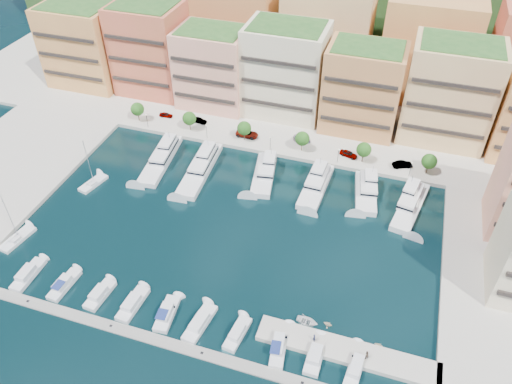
{
  "coord_description": "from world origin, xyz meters",
  "views": [
    {
      "loc": [
        29.85,
        -72.92,
        77.85
      ],
      "look_at": [
        3.63,
        7.9,
        6.0
      ],
      "focal_mm": 35.0,
      "sensor_mm": 36.0,
      "label": 1
    }
  ],
  "objects_px": {
    "tree_2": "(244,128)",
    "cruiser_6": "(237,334)",
    "yacht_5": "(366,190)",
    "tender_0": "(307,321)",
    "car_0": "(166,115)",
    "car_1": "(199,121)",
    "cruiser_7": "(279,346)",
    "cruiser_4": "(167,314)",
    "lamppost_4": "(411,167)",
    "yacht_3": "(265,172)",
    "lamppost_1": "(207,129)",
    "sailboat_2": "(93,184)",
    "tree_5": "(429,161)",
    "cruiser_3": "(133,304)",
    "cruiser_2": "(100,295)",
    "yacht_1": "(162,157)",
    "tender_1": "(328,324)",
    "person_1": "(366,355)",
    "cruiser_9": "(356,367)",
    "yacht_4": "(316,184)",
    "cruiser_5": "(200,323)",
    "tree_0": "(137,109)",
    "tree_3": "(302,139)",
    "car_5": "(402,164)",
    "car_2": "(247,134)",
    "cruiser_8": "(315,356)",
    "sailboat_0": "(18,239)",
    "tree_1": "(189,118)",
    "lamppost_3": "(338,153)",
    "yacht_2": "(201,166)",
    "cruiser_0": "(28,275)",
    "car_3": "(302,139)",
    "cruiser_1": "(64,285)",
    "car_4": "(349,154)",
    "tender_3": "(379,345)",
    "person_0": "(314,338)"
  },
  "relations": [
    {
      "from": "cruiser_3",
      "to": "sailboat_0",
      "type": "distance_m",
      "value": 33.25
    },
    {
      "from": "cruiser_1",
      "to": "cruiser_2",
      "type": "xyz_separation_m",
      "value": [
        8.01,
        0.03,
        -0.02
      ]
    },
    {
      "from": "cruiser_4",
      "to": "sailboat_2",
      "type": "relative_size",
      "value": 0.62
    },
    {
      "from": "tree_3",
      "to": "cruiser_6",
      "type": "distance_m",
      "value": 58.29
    },
    {
      "from": "yacht_4",
      "to": "sailboat_2",
      "type": "distance_m",
      "value": 54.76
    },
    {
      "from": "tree_5",
      "to": "cruiser_1",
      "type": "distance_m",
      "value": 87.72
    },
    {
      "from": "lamppost_4",
      "to": "tender_1",
      "type": "distance_m",
      "value": 49.81
    },
    {
      "from": "cruiser_2",
      "to": "tree_1",
      "type": "bearing_deg",
      "value": 96.31
    },
    {
      "from": "yacht_5",
      "to": "tender_0",
      "type": "distance_m",
      "value": 40.46
    },
    {
      "from": "sailboat_2",
      "to": "car_0",
      "type": "xyz_separation_m",
      "value": [
        4.01,
        32.75,
        1.34
      ]
    },
    {
      "from": "tree_1",
      "to": "car_0",
      "type": "bearing_deg",
      "value": 156.14
    },
    {
      "from": "lamppost_4",
      "to": "yacht_3",
      "type": "distance_m",
      "value": 35.88
    },
    {
      "from": "cruiser_6",
      "to": "cruiser_9",
      "type": "height_order",
      "value": "same"
    },
    {
      "from": "person_1",
      "to": "cruiser_9",
      "type": "bearing_deg",
      "value": 19.76
    },
    {
      "from": "cruiser_4",
      "to": "cruiser_5",
      "type": "relative_size",
      "value": 0.9
    },
    {
      "from": "yacht_1",
      "to": "tender_1",
      "type": "bearing_deg",
      "value": -35.39
    },
    {
      "from": "tender_0",
      "to": "lamppost_1",
      "type": "bearing_deg",
      "value": 43.4
    },
    {
      "from": "cruiser_7",
      "to": "cruiser_4",
      "type": "bearing_deg",
      "value": 179.97
    },
    {
      "from": "yacht_1",
      "to": "cruiser_1",
      "type": "relative_size",
      "value": 2.68
    },
    {
      "from": "tree_5",
      "to": "cruiser_0",
      "type": "bearing_deg",
      "value": -141.86
    },
    {
      "from": "tree_1",
      "to": "tree_5",
      "type": "height_order",
      "value": "same"
    },
    {
      "from": "lamppost_1",
      "to": "sailboat_2",
      "type": "distance_m",
      "value": 32.89
    },
    {
      "from": "tree_0",
      "to": "cruiser_9",
      "type": "relative_size",
      "value": 0.62
    },
    {
      "from": "tree_2",
      "to": "cruiser_4",
      "type": "xyz_separation_m",
      "value": [
        4.67,
        -58.11,
        -4.17
      ]
    },
    {
      "from": "lamppost_1",
      "to": "cruiser_4",
      "type": "xyz_separation_m",
      "value": [
        14.67,
        -55.81,
        -3.26
      ]
    },
    {
      "from": "cruiser_0",
      "to": "car_3",
      "type": "bearing_deg",
      "value": 56.59
    },
    {
      "from": "yacht_1",
      "to": "person_1",
      "type": "distance_m",
      "value": 72.33
    },
    {
      "from": "yacht_4",
      "to": "car_1",
      "type": "distance_m",
      "value": 41.49
    },
    {
      "from": "yacht_4",
      "to": "tree_1",
      "type": "bearing_deg",
      "value": 162.0
    },
    {
      "from": "car_5",
      "to": "car_2",
      "type": "bearing_deg",
      "value": 64.5
    },
    {
      "from": "sailboat_0",
      "to": "car_1",
      "type": "bearing_deg",
      "value": 70.09
    },
    {
      "from": "cruiser_8",
      "to": "tender_1",
      "type": "bearing_deg",
      "value": 83.79
    },
    {
      "from": "cruiser_1",
      "to": "cruiser_8",
      "type": "distance_m",
      "value": 50.5
    },
    {
      "from": "yacht_5",
      "to": "tender_3",
      "type": "xyz_separation_m",
      "value": [
        8.4,
        -41.13,
        -0.78
      ]
    },
    {
      "from": "tree_5",
      "to": "cruiser_3",
      "type": "xyz_separation_m",
      "value": [
        -50.45,
        -58.09,
        -4.2
      ]
    },
    {
      "from": "car_1",
      "to": "cruiser_8",
      "type": "bearing_deg",
      "value": -137.17
    },
    {
      "from": "car_0",
      "to": "car_1",
      "type": "bearing_deg",
      "value": -94.42
    },
    {
      "from": "tree_0",
      "to": "cruiser_7",
      "type": "xyz_separation_m",
      "value": [
        58.43,
        -58.12,
        -4.17
      ]
    },
    {
      "from": "lamppost_3",
      "to": "tender_1",
      "type": "bearing_deg",
      "value": -81.0
    },
    {
      "from": "sailboat_0",
      "to": "yacht_2",
      "type": "bearing_deg",
      "value": 51.43
    },
    {
      "from": "cruiser_8",
      "to": "sailboat_0",
      "type": "relative_size",
      "value": 0.59
    },
    {
      "from": "cruiser_5",
      "to": "person_0",
      "type": "relative_size",
      "value": 4.88
    },
    {
      "from": "lamppost_3",
      "to": "cruiser_5",
      "type": "xyz_separation_m",
      "value": [
        -14.68,
        -55.8,
        -3.28
      ]
    },
    {
      "from": "sailboat_2",
      "to": "car_4",
      "type": "bearing_deg",
      "value": 27.26
    },
    {
      "from": "cruiser_9",
      "to": "cruiser_1",
      "type": "bearing_deg",
      "value": -179.99
    },
    {
      "from": "tree_0",
      "to": "cruiser_4",
      "type": "xyz_separation_m",
      "value": [
        36.67,
        -58.11,
        -4.17
      ]
    },
    {
      "from": "tree_2",
      "to": "tree_1",
      "type": "bearing_deg",
      "value": 180.0
    },
    {
      "from": "cruiser_2",
      "to": "car_1",
      "type": "bearing_deg",
      "value": 95.01
    },
    {
      "from": "tree_2",
      "to": "cruiser_6",
      "type": "height_order",
      "value": "tree_2"
    },
    {
      "from": "cruiser_4",
      "to": "cruiser_9",
      "type": "distance_m",
      "value": 35.28
    }
  ]
}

